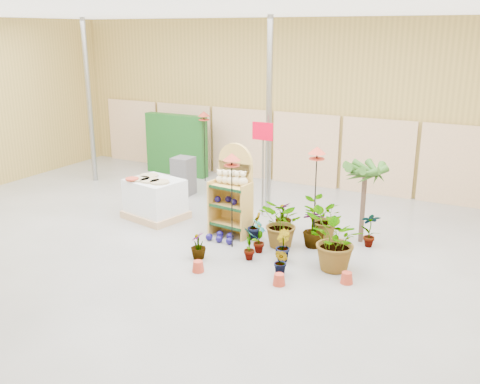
# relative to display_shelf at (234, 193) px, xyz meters

# --- Properties ---
(room) EXTENTS (15.20, 12.10, 4.70)m
(room) POSITION_rel_display_shelf_xyz_m (-0.06, -0.75, 1.32)
(room) COLOR slate
(room) RESTS_ON ground
(display_shelf) EXTENTS (0.86, 0.59, 1.95)m
(display_shelf) POSITION_rel_display_shelf_xyz_m (0.00, 0.00, 0.00)
(display_shelf) COLOR tan
(display_shelf) RESTS_ON ground
(teddy_bears) EXTENTS (0.73, 0.20, 0.32)m
(teddy_bears) POSITION_rel_display_shelf_xyz_m (0.03, -0.09, 0.35)
(teddy_bears) COLOR beige
(teddy_bears) RESTS_ON display_shelf
(gazing_balls_shelf) EXTENTS (0.72, 0.24, 0.14)m
(gazing_balls_shelf) POSITION_rel_display_shelf_xyz_m (0.00, -0.11, -0.12)
(gazing_balls_shelf) COLOR #140E55
(gazing_balls_shelf) RESTS_ON display_shelf
(gazing_balls_floor) EXTENTS (0.63, 0.39, 0.15)m
(gazing_balls_floor) POSITION_rel_display_shelf_xyz_m (-0.01, -0.50, -0.82)
(gazing_balls_floor) COLOR #140E55
(gazing_balls_floor) RESTS_ON ground
(pallet_stack) EXTENTS (1.49, 1.32, 0.96)m
(pallet_stack) POSITION_rel_display_shelf_xyz_m (-2.07, 0.03, -0.43)
(pallet_stack) COLOR tan
(pallet_stack) RESTS_ON ground
(charcoal_planters) EXTENTS (0.50, 0.50, 1.00)m
(charcoal_planters) POSITION_rel_display_shelf_xyz_m (-2.52, 1.88, -0.39)
(charcoal_planters) COLOR #3C3C3F
(charcoal_planters) RESTS_ON ground
(trellis_stock) EXTENTS (2.00, 0.30, 1.80)m
(trellis_stock) POSITION_rel_display_shelf_xyz_m (-3.86, 3.54, 0.01)
(trellis_stock) COLOR #164D19
(trellis_stock) RESTS_ON ground
(offer_sign) EXTENTS (0.50, 0.08, 2.20)m
(offer_sign) POSITION_rel_display_shelf_xyz_m (0.04, 1.32, 0.68)
(offer_sign) COLOR gray
(offer_sign) RESTS_ON ground
(bird_table_front) EXTENTS (0.34, 0.34, 1.93)m
(bird_table_front) POSITION_rel_display_shelf_xyz_m (0.33, -0.68, 0.90)
(bird_table_front) COLOR black
(bird_table_front) RESTS_ON ground
(bird_table_right) EXTENTS (0.34, 0.34, 2.06)m
(bird_table_right) POSITION_rel_display_shelf_xyz_m (1.78, 0.06, 1.02)
(bird_table_right) COLOR black
(bird_table_right) RESTS_ON ground
(bird_table_back) EXTENTS (0.34, 0.34, 2.01)m
(bird_table_back) POSITION_rel_display_shelf_xyz_m (-2.72, 3.27, 0.97)
(bird_table_back) COLOR black
(bird_table_back) RESTS_ON ground
(palm) EXTENTS (0.70, 0.70, 1.76)m
(palm) POSITION_rel_display_shelf_xyz_m (2.52, 0.82, 0.62)
(palm) COLOR brown
(palm) RESTS_ON ground
(potted_plant_0) EXTENTS (0.33, 0.42, 0.70)m
(potted_plant_0) POSITION_rel_display_shelf_xyz_m (0.93, -0.68, -0.54)
(potted_plant_0) COLOR #285319
(potted_plant_0) RESTS_ON ground
(potted_plant_1) EXTENTS (0.42, 0.42, 0.60)m
(potted_plant_1) POSITION_rel_display_shelf_xyz_m (1.48, -0.82, -0.59)
(potted_plant_1) COLOR #285319
(potted_plant_1) RESTS_ON ground
(potted_plant_2) EXTENTS (1.18, 1.14, 1.01)m
(potted_plant_2) POSITION_rel_display_shelf_xyz_m (1.22, -0.20, -0.38)
(potted_plant_2) COLOR #285319
(potted_plant_2) RESTS_ON ground
(potted_plant_3) EXTENTS (0.59, 0.59, 0.77)m
(potted_plant_3) POSITION_rel_display_shelf_xyz_m (1.76, 0.10, -0.51)
(potted_plant_3) COLOR #285319
(potted_plant_3) RESTS_ON ground
(potted_plant_4) EXTENTS (0.46, 0.40, 0.73)m
(potted_plant_4) POSITION_rel_display_shelf_xyz_m (2.75, 0.63, -0.53)
(potted_plant_4) COLOR #285319
(potted_plant_4) RESTS_ON ground
(potted_plant_5) EXTENTS (0.28, 0.34, 0.59)m
(potted_plant_5) POSITION_rel_display_shelf_xyz_m (0.54, -0.07, -0.60)
(potted_plant_5) COLOR #285319
(potted_plant_5) RESTS_ON ground
(potted_plant_6) EXTENTS (1.04, 1.03, 0.87)m
(potted_plant_6) POSITION_rel_display_shelf_xyz_m (1.77, 0.61, -0.45)
(potted_plant_6) COLOR #285319
(potted_plant_6) RESTS_ON ground
(potted_plant_7) EXTENTS (0.39, 0.39, 0.54)m
(potted_plant_7) POSITION_rel_display_shelf_xyz_m (0.03, -1.46, -0.62)
(potted_plant_7) COLOR #285319
(potted_plant_7) RESTS_ON ground
(potted_plant_8) EXTENTS (0.42, 0.41, 0.67)m
(potted_plant_8) POSITION_rel_display_shelf_xyz_m (0.92, -1.07, -0.55)
(potted_plant_8) COLOR #285319
(potted_plant_8) RESTS_ON ground
(potted_plant_9) EXTENTS (0.36, 0.33, 0.51)m
(potted_plant_9) POSITION_rel_display_shelf_xyz_m (1.72, -1.42, -0.63)
(potted_plant_9) COLOR #285319
(potted_plant_9) RESTS_ON ground
(potted_plant_10) EXTENTS (1.08, 1.19, 1.15)m
(potted_plant_10) POSITION_rel_display_shelf_xyz_m (2.48, -0.79, -0.32)
(potted_plant_10) COLOR #285319
(potted_plant_10) RESTS_ON ground
(potted_plant_11) EXTENTS (0.43, 0.43, 0.63)m
(potted_plant_11) POSITION_rel_display_shelf_xyz_m (0.86, 0.66, -0.58)
(potted_plant_11) COLOR #285319
(potted_plant_11) RESTS_ON ground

